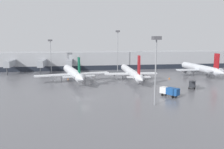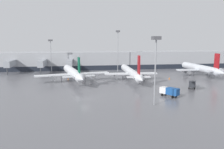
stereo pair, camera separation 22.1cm
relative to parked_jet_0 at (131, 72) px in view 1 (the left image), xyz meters
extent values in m
plane|color=slate|center=(-18.21, -25.00, -2.94)|extent=(320.00, 320.00, 0.00)
cube|color=#9EA0A5|center=(-18.21, 37.00, 1.56)|extent=(160.00, 16.00, 9.00)
cube|color=#1E232D|center=(-18.21, 28.95, -1.74)|extent=(156.80, 0.10, 2.40)
cube|color=#9399A0|center=(-36.37, 22.92, 1.66)|extent=(2.60, 12.16, 2.80)
cylinder|color=#3F4247|center=(-36.37, 17.45, -1.34)|extent=(0.44, 0.44, 3.20)
cube|color=#9399A0|center=(-50.57, 23.60, 1.66)|extent=(2.60, 10.80, 2.80)
cylinder|color=#3F4247|center=(-50.57, 18.80, -1.34)|extent=(0.44, 0.44, 3.20)
cube|color=#9399A0|center=(-23.98, 22.53, 1.66)|extent=(2.60, 12.95, 2.80)
cylinder|color=#3F4247|center=(-23.98, 16.66, -1.34)|extent=(0.44, 0.44, 3.20)
cylinder|color=silver|center=(0.03, 0.79, 0.03)|extent=(3.84, 29.63, 2.77)
cone|color=silver|center=(0.62, 17.07, 0.03)|extent=(2.74, 3.14, 2.63)
cone|color=silver|center=(-0.59, -16.05, 0.03)|extent=(2.64, 4.24, 2.49)
cube|color=silver|center=(0.00, 0.05, -0.52)|extent=(20.20, 3.50, 0.44)
cube|color=silver|center=(-0.47, -12.80, 0.31)|extent=(7.69, 1.83, 0.35)
cube|color=maroon|center=(-0.47, -12.80, 4.07)|extent=(0.45, 2.50, 6.42)
cylinder|color=slate|center=(-5.63, 0.26, -1.36)|extent=(1.63, 3.10, 1.52)
cylinder|color=slate|center=(5.63, -0.16, -1.36)|extent=(1.63, 3.10, 1.52)
cylinder|color=#2D2D33|center=(0.38, 10.39, -2.08)|extent=(0.20, 0.20, 1.73)
cylinder|color=#2D2D33|center=(-3.24, -0.57, -2.08)|extent=(0.20, 0.20, 1.73)
cylinder|color=#2D2D33|center=(3.19, -0.81, -2.08)|extent=(0.20, 0.20, 1.73)
cylinder|color=silver|center=(-21.97, 0.33, 0.41)|extent=(8.16, 25.02, 3.07)
cone|color=silver|center=(-24.90, 14.18, 0.41)|extent=(3.55, 3.91, 2.92)
cone|color=silver|center=(-18.92, -14.11, 0.41)|extent=(3.65, 5.07, 2.76)
cube|color=silver|center=(-21.85, -0.28, -0.21)|extent=(26.98, 7.92, 0.44)
cube|color=silver|center=(-19.60, -10.88, 0.71)|extent=(10.34, 3.43, 0.35)
cube|color=#0C5138|center=(-19.60, -10.88, 4.08)|extent=(0.79, 2.16, 5.51)
cylinder|color=slate|center=(-29.26, -1.85, -1.14)|extent=(2.19, 2.90, 1.69)
cylinder|color=slate|center=(-14.43, 1.29, -1.14)|extent=(2.19, 2.90, 1.69)
cylinder|color=#2D2D33|center=(-23.65, 8.26, -1.96)|extent=(0.20, 0.20, 1.97)
cylinder|color=#2D2D33|center=(-25.95, -1.78, -1.96)|extent=(0.20, 0.20, 1.97)
cylinder|color=#2D2D33|center=(-17.48, 0.01, -1.96)|extent=(0.20, 0.20, 1.97)
cylinder|color=silver|center=(31.82, 6.38, 0.23)|extent=(3.66, 24.85, 2.97)
cone|color=silver|center=(31.43, 20.40, 0.23)|extent=(2.91, 3.35, 2.82)
cone|color=silver|center=(32.23, -8.23, 0.23)|extent=(2.80, 4.53, 2.67)
cube|color=silver|center=(31.84, 5.76, -0.36)|extent=(20.56, 3.63, 0.44)
cube|color=silver|center=(32.14, -5.01, 0.53)|extent=(7.83, 1.93, 0.35)
cube|color=maroon|center=(32.14, -5.01, 4.16)|extent=(0.44, 2.76, 6.07)
cylinder|color=slate|center=(26.10, 5.60, -1.26)|extent=(1.73, 3.40, 1.63)
cylinder|color=slate|center=(37.57, 5.92, -1.26)|extent=(1.73, 3.40, 1.63)
cylinder|color=#2D2D33|center=(31.59, 14.43, -2.02)|extent=(0.20, 0.20, 1.84)
cylinder|color=#2D2D33|center=(28.58, 5.05, -2.02)|extent=(0.20, 0.20, 1.84)
cylinder|color=#2D2D33|center=(35.13, 5.23, -2.02)|extent=(0.20, 0.20, 1.84)
cube|color=#2D333D|center=(16.38, -16.46, -1.59)|extent=(3.25, 3.71, 1.30)
cube|color=#26282D|center=(15.03, -18.67, -1.32)|extent=(2.52, 2.60, 1.86)
cylinder|color=black|center=(15.70, -19.17, -2.59)|extent=(0.58, 0.73, 0.70)
cylinder|color=black|center=(14.28, -18.31, -2.59)|extent=(0.58, 0.73, 0.70)
cylinder|color=black|center=(17.38, -16.40, -2.59)|extent=(0.58, 0.73, 0.70)
cylinder|color=black|center=(15.97, -15.54, -2.59)|extent=(0.58, 0.73, 0.70)
cube|color=#19478C|center=(4.96, -27.10, -1.33)|extent=(3.31, 3.67, 1.82)
cube|color=silver|center=(3.48, -24.97, -1.39)|extent=(2.53, 2.60, 1.70)
cylinder|color=black|center=(2.77, -25.37, -2.59)|extent=(0.61, 0.72, 0.70)
cylinder|color=black|center=(4.10, -24.44, -2.59)|extent=(0.61, 0.72, 0.70)
cylinder|color=black|center=(4.63, -28.03, -2.59)|extent=(0.61, 0.72, 0.70)
cylinder|color=black|center=(5.95, -27.11, -2.59)|extent=(0.61, 0.72, 0.70)
cone|color=orange|center=(-23.90, 3.98, -2.57)|extent=(0.42, 0.42, 0.75)
cone|color=orange|center=(15.21, -0.95, -2.57)|extent=(0.51, 0.51, 0.74)
cylinder|color=gray|center=(-2.21, -33.14, 4.64)|extent=(0.30, 0.30, 15.17)
cube|color=#4C4C51|center=(-2.21, -33.14, 12.62)|extent=(1.80, 1.80, 0.80)
cylinder|color=gray|center=(-0.95, 23.65, 6.50)|extent=(0.30, 0.30, 18.88)
cube|color=#4C4C51|center=(-0.95, 23.65, 16.34)|extent=(1.80, 1.80, 0.80)
cylinder|color=gray|center=(-32.42, 23.50, 4.36)|extent=(0.30, 0.30, 14.61)
cube|color=#4C4C51|center=(-32.42, 23.50, 12.07)|extent=(1.80, 1.80, 0.80)
camera|label=1|loc=(-19.52, -80.64, 12.13)|focal=35.00mm
camera|label=2|loc=(-19.30, -80.67, 12.13)|focal=35.00mm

